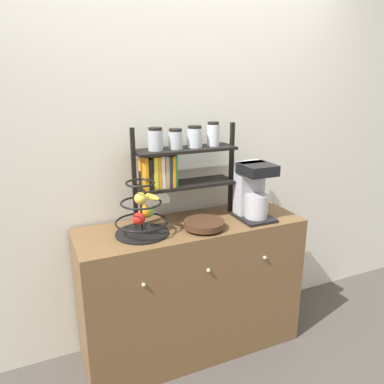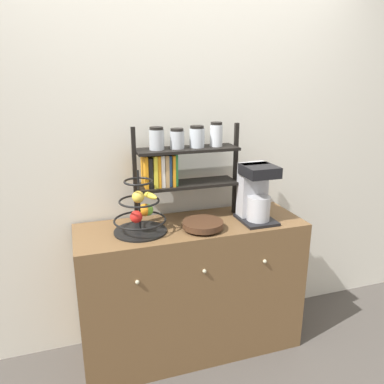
# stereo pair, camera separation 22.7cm
# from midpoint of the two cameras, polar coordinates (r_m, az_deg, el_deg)

# --- Properties ---
(ground_plane) EXTENTS (12.00, 12.00, 0.00)m
(ground_plane) POSITION_cam_midpoint_polar(r_m,az_deg,el_deg) (2.63, 4.43, -25.46)
(ground_plane) COLOR #47423D
(wall_back) EXTENTS (7.00, 0.05, 2.60)m
(wall_back) POSITION_cam_midpoint_polar(r_m,az_deg,el_deg) (2.48, 0.53, 5.92)
(wall_back) COLOR silver
(wall_back) RESTS_ON ground_plane
(sideboard) EXTENTS (1.42, 0.49, 0.90)m
(sideboard) POSITION_cam_midpoint_polar(r_m,az_deg,el_deg) (2.54, 2.57, -14.48)
(sideboard) COLOR brown
(sideboard) RESTS_ON ground_plane
(coffee_maker) EXTENTS (0.21, 0.25, 0.36)m
(coffee_maker) POSITION_cam_midpoint_polar(r_m,az_deg,el_deg) (2.40, 12.35, -0.13)
(coffee_maker) COLOR black
(coffee_maker) RESTS_ON sideboard
(fruit_stand) EXTENTS (0.31, 0.31, 0.38)m
(fruit_stand) POSITION_cam_midpoint_polar(r_m,az_deg,el_deg) (2.19, -4.90, -3.16)
(fruit_stand) COLOR black
(fruit_stand) RESTS_ON sideboard
(wooden_bowl) EXTENTS (0.25, 0.25, 0.05)m
(wooden_bowl) POSITION_cam_midpoint_polar(r_m,az_deg,el_deg) (2.25, 4.55, -5.03)
(wooden_bowl) COLOR #422819
(wooden_bowl) RESTS_ON sideboard
(shelf_hutch) EXTENTS (0.68, 0.20, 0.61)m
(shelf_hutch) POSITION_cam_midpoint_polar(r_m,az_deg,el_deg) (2.31, 0.59, 4.89)
(shelf_hutch) COLOR black
(shelf_hutch) RESTS_ON sideboard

